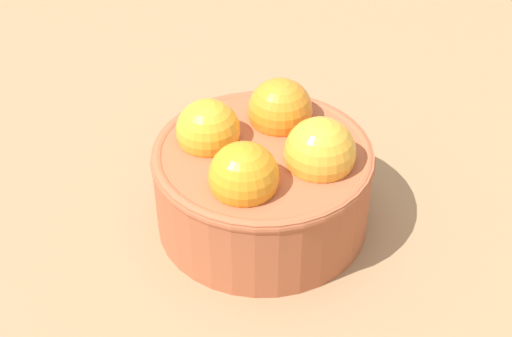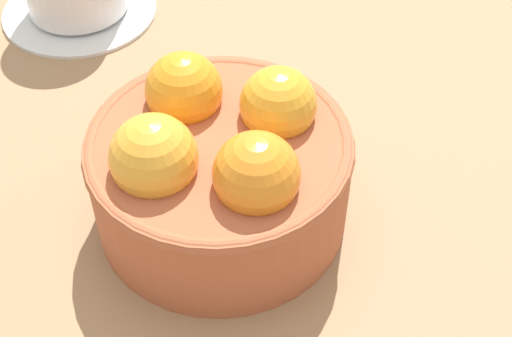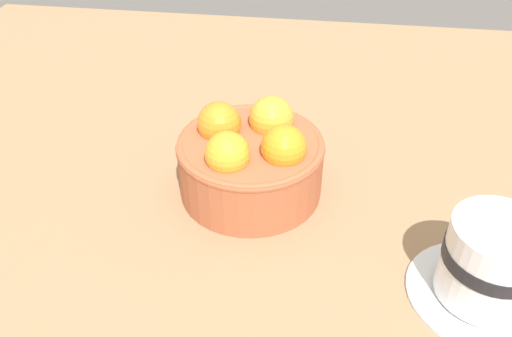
# 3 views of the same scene
# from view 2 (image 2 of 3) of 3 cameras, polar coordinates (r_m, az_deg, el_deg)

# --- Properties ---
(ground_plane) EXTENTS (1.15, 1.02, 0.04)m
(ground_plane) POSITION_cam_2_polar(r_m,az_deg,el_deg) (0.48, -2.53, -5.06)
(ground_plane) COLOR #997551
(terracotta_bowl) EXTENTS (0.16, 0.16, 0.10)m
(terracotta_bowl) POSITION_cam_2_polar(r_m,az_deg,el_deg) (0.43, -2.84, 0.14)
(terracotta_bowl) COLOR #AD5938
(terracotta_bowl) RESTS_ON ground_plane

